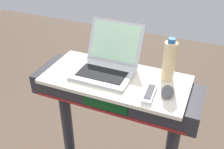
% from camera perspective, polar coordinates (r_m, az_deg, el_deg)
% --- Properties ---
extents(desk_board, '(0.76, 0.36, 0.02)m').
position_cam_1_polar(desk_board, '(1.40, 0.80, -1.07)').
color(desk_board, beige).
rests_on(desk_board, treadmill_base).
extents(laptop, '(0.31, 0.34, 0.23)m').
position_cam_1_polar(laptop, '(1.43, -1.02, 2.52)').
color(laptop, '#B7B7BC').
rests_on(laptop, desk_board).
extents(computer_mouse, '(0.07, 0.10, 0.03)m').
position_cam_1_polar(computer_mouse, '(1.29, 11.74, -3.58)').
color(computer_mouse, '#4C4C51').
rests_on(computer_mouse, desk_board).
extents(water_bottle, '(0.07, 0.07, 0.23)m').
position_cam_1_polar(water_bottle, '(1.36, 12.11, 2.83)').
color(water_bottle, beige).
rests_on(water_bottle, desk_board).
extents(tv_remote, '(0.05, 0.16, 0.02)m').
position_cam_1_polar(tv_remote, '(1.27, 8.02, -4.01)').
color(tv_remote, silver).
rests_on(tv_remote, desk_board).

